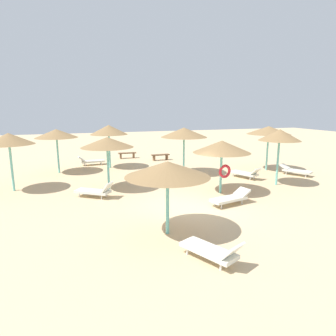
# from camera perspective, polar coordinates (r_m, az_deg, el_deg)

# --- Properties ---
(ground_plane) EXTENTS (80.00, 80.00, 0.00)m
(ground_plane) POSITION_cam_1_polar(r_m,az_deg,el_deg) (12.81, 4.25, -7.86)
(ground_plane) COLOR #D1B284
(parasol_0) EXTENTS (2.85, 2.85, 2.66)m
(parasol_0) POSITION_cam_1_polar(r_m,az_deg,el_deg) (14.84, 10.33, 3.98)
(parasol_0) COLOR #6BC6BC
(parasol_0) RESTS_ON ground
(parasol_1) EXTENTS (2.26, 2.26, 3.10)m
(parasol_1) POSITION_cam_1_polar(r_m,az_deg,el_deg) (17.24, 20.70, 5.91)
(parasol_1) COLOR #6BC6BC
(parasol_1) RESTS_ON ground
(parasol_2) EXTENTS (2.86, 2.86, 2.53)m
(parasol_2) POSITION_cam_1_polar(r_m,az_deg,el_deg) (9.76, -0.10, -0.25)
(parasol_2) COLOR #6BC6BC
(parasol_2) RESTS_ON ground
(parasol_3) EXTENTS (2.63, 2.63, 3.05)m
(parasol_3) POSITION_cam_1_polar(r_m,az_deg,el_deg) (21.26, -11.34, 7.21)
(parasol_3) COLOR #6BC6BC
(parasol_3) RESTS_ON ground
(parasol_4) EXTENTS (2.72, 2.72, 2.77)m
(parasol_4) POSITION_cam_1_polar(r_m,az_deg,el_deg) (15.58, -11.64, 4.85)
(parasol_4) COLOR #6BC6BC
(parasol_4) RESTS_ON ground
(parasol_5) EXTENTS (2.90, 2.90, 3.02)m
(parasol_5) POSITION_cam_1_polar(r_m,az_deg,el_deg) (21.14, 18.82, 6.88)
(parasol_5) COLOR #6BC6BC
(parasol_5) RESTS_ON ground
(parasol_6) EXTENTS (2.47, 2.47, 3.00)m
(parasol_6) POSITION_cam_1_polar(r_m,az_deg,el_deg) (16.96, -28.33, 4.93)
(parasol_6) COLOR #6BC6BC
(parasol_6) RESTS_ON ground
(parasol_7) EXTENTS (2.95, 2.95, 3.00)m
(parasol_7) POSITION_cam_1_polar(r_m,az_deg,el_deg) (18.89, 3.10, 6.84)
(parasol_7) COLOR #6BC6BC
(parasol_7) RESTS_ON ground
(parasol_8) EXTENTS (2.71, 2.71, 2.88)m
(parasol_8) POSITION_cam_1_polar(r_m,az_deg,el_deg) (20.52, -20.70, 6.22)
(parasol_8) COLOR #6BC6BC
(parasol_8) RESTS_ON ground
(lounger_0) EXTENTS (2.01, 1.05, 0.64)m
(lounger_0) POSITION_cam_1_polar(r_m,az_deg,el_deg) (13.53, 12.03, -5.64)
(lounger_0) COLOR silver
(lounger_0) RESTS_ON ground
(lounger_1) EXTENTS (1.34, 1.97, 0.75)m
(lounger_1) POSITION_cam_1_polar(r_m,az_deg,el_deg) (18.67, 14.74, -0.95)
(lounger_1) COLOR silver
(lounger_1) RESTS_ON ground
(lounger_2) EXTENTS (1.38, 1.95, 0.79)m
(lounger_2) POSITION_cam_1_polar(r_m,az_deg,el_deg) (8.72, 8.49, -15.43)
(lounger_2) COLOR silver
(lounger_2) RESTS_ON ground
(lounger_3) EXTENTS (1.93, 0.75, 0.71)m
(lounger_3) POSITION_cam_1_polar(r_m,az_deg,el_deg) (22.89, -14.62, 1.33)
(lounger_3) COLOR silver
(lounger_3) RESTS_ON ground
(lounger_4) EXTENTS (1.88, 1.59, 0.81)m
(lounger_4) POSITION_cam_1_polar(r_m,az_deg,el_deg) (14.69, -13.85, -4.28)
(lounger_4) COLOR silver
(lounger_4) RESTS_ON ground
(lounger_5) EXTENTS (1.51, 1.98, 0.62)m
(lounger_5) POSITION_cam_1_polar(r_m,az_deg,el_deg) (20.57, 23.24, -0.41)
(lounger_5) COLOR silver
(lounger_5) RESTS_ON ground
(bench_0) EXTENTS (1.51, 0.45, 0.49)m
(bench_0) POSITION_cam_1_polar(r_m,az_deg,el_deg) (24.19, -1.47, 2.32)
(bench_0) COLOR brown
(bench_0) RESTS_ON ground
(bench_1) EXTENTS (1.51, 0.44, 0.49)m
(bench_1) POSITION_cam_1_polar(r_m,az_deg,el_deg) (25.35, -7.87, 2.64)
(bench_1) COLOR brown
(bench_1) RESTS_ON ground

